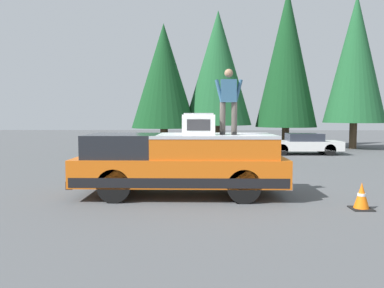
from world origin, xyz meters
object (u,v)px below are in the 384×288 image
object	(u,v)px
pickup_truck	(181,163)
parked_car_white	(303,144)
person_on_truck_bed	(229,100)
traffic_cone	(362,197)
compressor_unit	(199,124)

from	to	relation	value
pickup_truck	parked_car_white	size ratio (longest dim) A/B	1.35
person_on_truck_bed	parked_car_white	bearing A→B (deg)	-24.07
person_on_truck_bed	traffic_cone	xyz separation A→B (m)	(-1.21, -2.97, -2.26)
compressor_unit	parked_car_white	size ratio (longest dim) A/B	0.20
person_on_truck_bed	pickup_truck	bearing A→B (deg)	79.69
parked_car_white	traffic_cone	size ratio (longest dim) A/B	6.61
person_on_truck_bed	traffic_cone	size ratio (longest dim) A/B	2.73
person_on_truck_bed	traffic_cone	bearing A→B (deg)	-112.14
parked_car_white	compressor_unit	bearing A→B (deg)	152.63
compressor_unit	traffic_cone	world-z (taller)	compressor_unit
pickup_truck	compressor_unit	size ratio (longest dim) A/B	6.60
person_on_truck_bed	compressor_unit	bearing A→B (deg)	87.39
person_on_truck_bed	traffic_cone	world-z (taller)	person_on_truck_bed
compressor_unit	person_on_truck_bed	xyz separation A→B (m)	(-0.04, -0.77, 0.62)
compressor_unit	pickup_truck	bearing A→B (deg)	68.09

